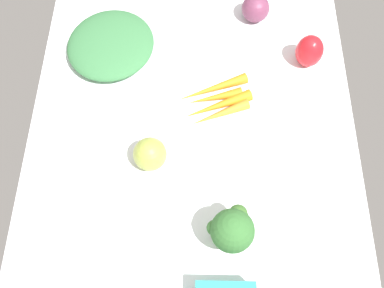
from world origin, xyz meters
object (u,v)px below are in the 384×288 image
object	(u,v)px
broccoli_head	(232,230)
carrot_bunch	(216,101)
leafy_greens_clump	(111,45)
bell_pepper_red	(309,51)
heirloom_tomato_green	(150,154)
red_onion_center	(256,8)

from	to	relation	value
broccoli_head	carrot_bunch	size ratio (longest dim) A/B	0.64
leafy_greens_clump	bell_pepper_red	bearing A→B (deg)	86.86
bell_pepper_red	carrot_bunch	size ratio (longest dim) A/B	0.49
bell_pepper_red	carrot_bunch	world-z (taller)	bell_pepper_red
leafy_greens_clump	heirloom_tomato_green	bearing A→B (deg)	20.64
heirloom_tomato_green	broccoli_head	bearing A→B (deg)	44.11
carrot_bunch	bell_pepper_red	bearing A→B (deg)	119.65
leafy_greens_clump	heirloom_tomato_green	xyz separation A→B (cm)	(31.36, 11.81, 1.11)
broccoli_head	bell_pepper_red	size ratio (longest dim) A/B	1.31
broccoli_head	bell_pepper_red	xyz separation A→B (cm)	(-46.54, 20.11, -2.47)
red_onion_center	carrot_bunch	distance (cm)	29.46
red_onion_center	heirloom_tomato_green	world-z (taller)	heirloom_tomato_green
heirloom_tomato_green	carrot_bunch	distance (cm)	21.71
broccoli_head	leafy_greens_clump	distance (cm)	57.38
bell_pepper_red	red_onion_center	size ratio (longest dim) A/B	1.23
broccoli_head	bell_pepper_red	world-z (taller)	broccoli_head
bell_pepper_red	red_onion_center	bearing A→B (deg)	-139.64
broccoli_head	heirloom_tomato_green	bearing A→B (deg)	-135.89
leafy_greens_clump	carrot_bunch	world-z (taller)	leafy_greens_clump
broccoli_head	bell_pepper_red	distance (cm)	50.76
broccoli_head	bell_pepper_red	bearing A→B (deg)	156.63
bell_pepper_red	leafy_greens_clump	bearing A→B (deg)	-93.14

